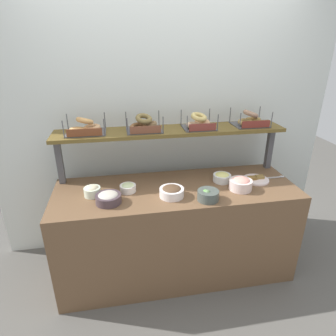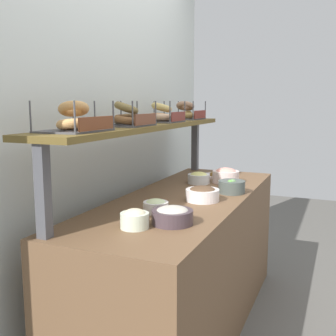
# 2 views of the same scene
# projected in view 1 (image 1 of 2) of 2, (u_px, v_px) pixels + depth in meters

# --- Properties ---
(ground_plane) EXTENTS (8.00, 8.00, 0.00)m
(ground_plane) POSITION_uv_depth(u_px,v_px,m) (175.00, 267.00, 2.75)
(ground_plane) COLOR #595651
(back_wall) EXTENTS (3.22, 0.06, 2.40)m
(back_wall) POSITION_uv_depth(u_px,v_px,m) (165.00, 129.00, 2.77)
(back_wall) COLOR silver
(back_wall) RESTS_ON ground_plane
(deli_counter) EXTENTS (2.02, 0.70, 0.85)m
(deli_counter) POSITION_uv_depth(u_px,v_px,m) (176.00, 230.00, 2.58)
(deli_counter) COLOR brown
(deli_counter) RESTS_ON ground_plane
(shelf_riser_left) EXTENTS (0.05, 0.05, 0.40)m
(shelf_riser_left) POSITION_uv_depth(u_px,v_px,m) (60.00, 161.00, 2.42)
(shelf_riser_left) COLOR #4C4C51
(shelf_riser_left) RESTS_ON deli_counter
(shelf_riser_right) EXTENTS (0.05, 0.05, 0.40)m
(shelf_riser_right) POSITION_uv_depth(u_px,v_px,m) (269.00, 148.00, 2.73)
(shelf_riser_right) COLOR #4C4C51
(shelf_riser_right) RESTS_ON deli_counter
(upper_shelf) EXTENTS (1.98, 0.32, 0.03)m
(upper_shelf) POSITION_uv_depth(u_px,v_px,m) (171.00, 131.00, 2.49)
(upper_shelf) COLOR brown
(upper_shelf) RESTS_ON shelf_riser_left
(bowl_potato_salad) EXTENTS (0.13, 0.13, 0.09)m
(bowl_potato_salad) POSITION_uv_depth(u_px,v_px,m) (92.00, 191.00, 2.27)
(bowl_potato_salad) COLOR silver
(bowl_potato_salad) RESTS_ON deli_counter
(bowl_scallion_spread) EXTENTS (0.13, 0.13, 0.07)m
(bowl_scallion_spread) POSITION_uv_depth(u_px,v_px,m) (128.00, 187.00, 2.34)
(bowl_scallion_spread) COLOR white
(bowl_scallion_spread) RESTS_ON deli_counter
(bowl_chocolate_spread) EXTENTS (0.19, 0.19, 0.09)m
(bowl_chocolate_spread) POSITION_uv_depth(u_px,v_px,m) (172.00, 191.00, 2.26)
(bowl_chocolate_spread) COLOR white
(bowl_chocolate_spread) RESTS_ON deli_counter
(bowl_egg_salad) EXTENTS (0.15, 0.15, 0.08)m
(bowl_egg_salad) POSITION_uv_depth(u_px,v_px,m) (222.00, 177.00, 2.51)
(bowl_egg_salad) COLOR white
(bowl_egg_salad) RESTS_ON deli_counter
(bowl_veggie_mix) EXTENTS (0.17, 0.17, 0.09)m
(bowl_veggie_mix) POSITION_uv_depth(u_px,v_px,m) (208.00, 195.00, 2.21)
(bowl_veggie_mix) COLOR #4A524D
(bowl_veggie_mix) RESTS_ON deli_counter
(bowl_tuna_salad) EXTENTS (0.19, 0.19, 0.08)m
(bowl_tuna_salad) POSITION_uv_depth(u_px,v_px,m) (108.00, 198.00, 2.17)
(bowl_tuna_salad) COLOR #47383F
(bowl_tuna_salad) RESTS_ON deli_counter
(bowl_lox_spread) EXTENTS (0.19, 0.19, 0.11)m
(bowl_lox_spread) POSITION_uv_depth(u_px,v_px,m) (241.00, 183.00, 2.37)
(bowl_lox_spread) COLOR silver
(bowl_lox_spread) RESTS_ON deli_counter
(serving_plate_white) EXTENTS (0.22, 0.22, 0.04)m
(serving_plate_white) POSITION_uv_depth(u_px,v_px,m) (256.00, 179.00, 2.54)
(serving_plate_white) COLOR white
(serving_plate_white) RESTS_ON deli_counter
(serving_spoon_near_plate) EXTENTS (0.18, 0.03, 0.01)m
(serving_spoon_near_plate) POSITION_uv_depth(u_px,v_px,m) (278.00, 177.00, 2.59)
(serving_spoon_near_plate) COLOR #B7B7BC
(serving_spoon_near_plate) RESTS_ON deli_counter
(bagel_basket_sesame) EXTENTS (0.32, 0.25, 0.15)m
(bagel_basket_sesame) POSITION_uv_depth(u_px,v_px,m) (85.00, 128.00, 2.35)
(bagel_basket_sesame) COLOR #4C4C51
(bagel_basket_sesame) RESTS_ON upper_shelf
(bagel_basket_cinnamon_raisin) EXTENTS (0.30, 0.25, 0.14)m
(bagel_basket_cinnamon_raisin) POSITION_uv_depth(u_px,v_px,m) (144.00, 125.00, 2.42)
(bagel_basket_cinnamon_raisin) COLOR #4C4C51
(bagel_basket_cinnamon_raisin) RESTS_ON upper_shelf
(bagel_basket_plain) EXTENTS (0.27, 0.26, 0.14)m
(bagel_basket_plain) POSITION_uv_depth(u_px,v_px,m) (199.00, 123.00, 2.49)
(bagel_basket_plain) COLOR #4C4C51
(bagel_basket_plain) RESTS_ON upper_shelf
(bagel_basket_everything) EXTENTS (0.30, 0.24, 0.15)m
(bagel_basket_everything) POSITION_uv_depth(u_px,v_px,m) (250.00, 120.00, 2.58)
(bagel_basket_everything) COLOR #4C4C51
(bagel_basket_everything) RESTS_ON upper_shelf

